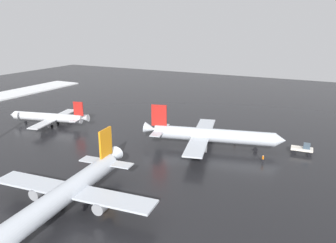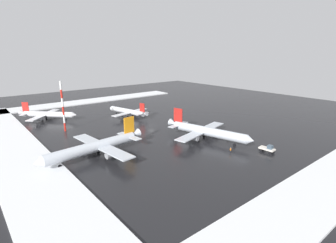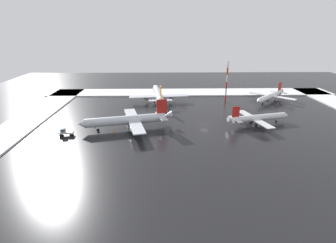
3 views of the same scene
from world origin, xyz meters
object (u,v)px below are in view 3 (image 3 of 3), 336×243
ground_crew_by_nose_gear (113,133)px  airplane_parked_portside (128,120)px  airplane_parked_starboard (158,95)px  ground_crew_beside_wing (94,123)px  airplane_far_rear (271,96)px  antenna_mast (227,82)px  airplane_foreground_jet (258,118)px  pushback_tug (65,132)px

ground_crew_by_nose_gear → airplane_parked_portside: bearing=48.4°
airplane_parked_starboard → ground_crew_beside_wing: (22.84, 33.33, -2.32)m
airplane_far_rear → ground_crew_by_nose_gear: 80.02m
airplane_far_rear → ground_crew_by_nose_gear: (68.26, 41.72, -1.66)m
ground_crew_beside_wing → antenna_mast: size_ratio=0.09×
airplane_far_rear → airplane_parked_starboard: airplane_parked_starboard is taller
antenna_mast → airplane_far_rear: bearing=-178.7°
airplane_foreground_jet → ground_crew_beside_wing: 59.78m
airplane_parked_portside → airplane_far_rear: 72.98m
airplane_far_rear → antenna_mast: (21.93, 0.52, 7.08)m
ground_crew_beside_wing → antenna_mast: 63.95m
ground_crew_by_nose_gear → antenna_mast: 62.62m
airplane_parked_portside → airplane_far_rear: bearing=-164.8°
airplane_foreground_jet → airplane_far_rear: bearing=47.8°
airplane_parked_starboard → pushback_tug: airplane_parked_starboard is taller
airplane_parked_starboard → pushback_tug: 51.95m
airplane_parked_starboard → airplane_foreground_jet: bearing=-137.4°
airplane_foreground_jet → airplane_parked_portside: bearing=170.6°
airplane_parked_portside → ground_crew_by_nose_gear: 8.21m
airplane_parked_starboard → ground_crew_by_nose_gear: size_ratio=19.63×
antenna_mast → ground_crew_beside_wing: bearing=29.8°
airplane_parked_portside → airplane_parked_starboard: airplane_parked_starboard is taller
ground_crew_beside_wing → airplane_parked_starboard: bearing=-57.2°
airplane_far_rear → antenna_mast: 23.05m
airplane_far_rear → ground_crew_beside_wing: bearing=-22.7°
airplane_parked_portside → airplane_foreground_jet: size_ratio=1.31×
ground_crew_beside_wing → pushback_tug: bearing=120.0°
airplane_parked_portside → ground_crew_beside_wing: bearing=-26.9°
airplane_parked_portside → airplane_foreground_jet: 46.99m
ground_crew_beside_wing → ground_crew_by_nose_gear: size_ratio=1.00×
airplane_foreground_jet → pushback_tug: 67.43m
airplane_foreground_jet → antenna_mast: (4.80, -31.05, 7.25)m
pushback_tug → airplane_foreground_jet: bearing=-175.7°
airplane_parked_starboard → ground_crew_by_nose_gear: 45.38m
pushback_tug → antenna_mast: size_ratio=0.24×
airplane_parked_starboard → airplane_foreground_jet: size_ratio=1.35×
pushback_tug → antenna_mast: antenna_mast is taller
airplane_far_rear → pushback_tug: airplane_far_rear is taller
airplane_parked_starboard → antenna_mast: (-32.12, 1.83, 6.42)m
airplane_foreground_jet → pushback_tug: airplane_foreground_jet is taller
airplane_parked_portside → antenna_mast: 54.83m
airplane_parked_portside → pushback_tug: bearing=3.5°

